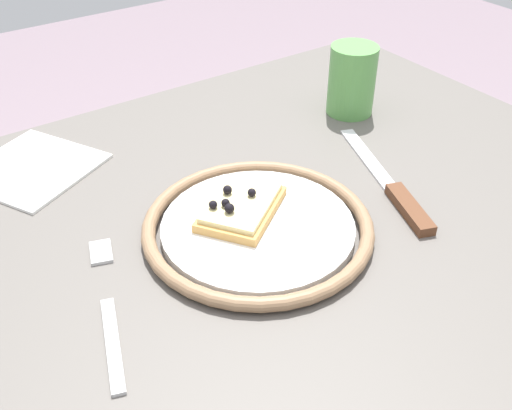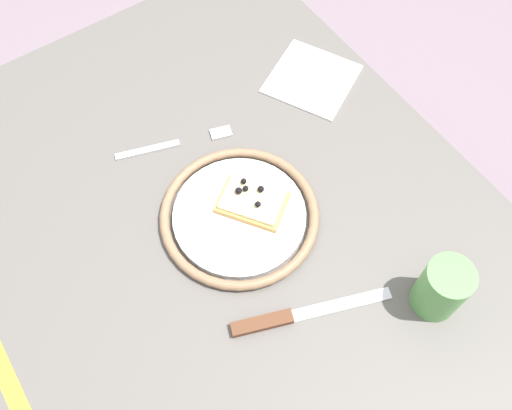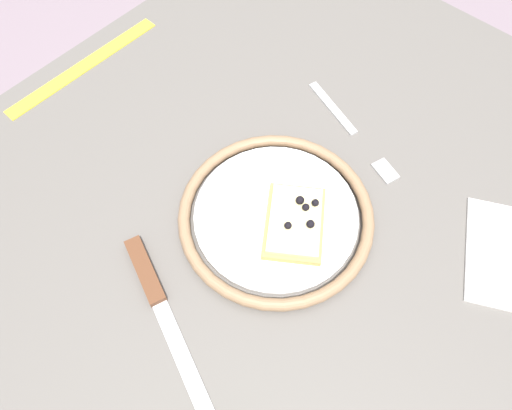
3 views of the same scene
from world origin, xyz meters
name	(u,v)px [view 1 (image 1 of 3)]	position (x,y,z in m)	size (l,w,h in m)	color
dining_table	(266,326)	(0.00, 0.00, 0.64)	(1.01, 0.82, 0.75)	#5B5651
plate	(258,227)	(0.01, 0.04, 0.75)	(0.25, 0.25, 0.02)	white
pizza_slice_near	(241,206)	(0.01, 0.06, 0.77)	(0.13, 0.12, 0.03)	tan
knife	(397,194)	(0.19, 0.00, 0.75)	(0.10, 0.23, 0.01)	silver
fork	(108,306)	(-0.17, 0.03, 0.75)	(0.08, 0.20, 0.00)	#BABABA
cup	(352,80)	(0.29, 0.19, 0.80)	(0.07, 0.07, 0.10)	#599E4C
napkin	(32,168)	(-0.15, 0.30, 0.75)	(0.14, 0.14, 0.00)	white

